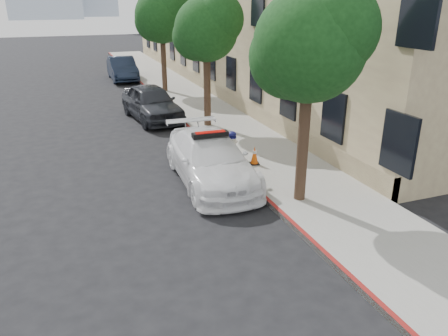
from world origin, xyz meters
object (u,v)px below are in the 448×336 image
at_px(police_car, 211,159).
at_px(parked_car_far, 122,69).
at_px(traffic_cone, 254,155).
at_px(parked_car_mid, 152,103).
at_px(fire_hydrant, 232,145).

relative_size(police_car, parked_car_far, 1.09).
xyz_separation_m(parked_car_far, traffic_cone, (1.63, -18.51, -0.32)).
distance_m(parked_car_far, traffic_cone, 18.59).
bearing_deg(parked_car_mid, traffic_cone, -82.42).
height_order(police_car, parked_car_mid, police_car).
bearing_deg(police_car, fire_hydrant, 50.13).
bearing_deg(traffic_cone, parked_car_far, 95.04).
height_order(police_car, fire_hydrant, police_car).
bearing_deg(police_car, traffic_cone, 20.19).
relative_size(parked_car_mid, fire_hydrant, 4.91).
relative_size(police_car, traffic_cone, 8.25).
distance_m(police_car, parked_car_mid, 7.96).
xyz_separation_m(police_car, parked_car_mid, (-0.17, 7.96, 0.07)).
xyz_separation_m(parked_car_mid, parked_car_far, (0.27, 11.12, -0.03)).
height_order(police_car, traffic_cone, police_car).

